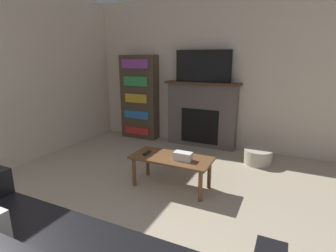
% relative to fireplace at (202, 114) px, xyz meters
% --- Properties ---
extents(wall_back, '(5.57, 0.06, 2.70)m').
position_rel_fireplace_xyz_m(wall_back, '(0.07, 0.14, 0.75)').
color(wall_back, beige).
rests_on(wall_back, ground_plane).
extents(wall_side, '(0.06, 5.40, 2.70)m').
position_rel_fireplace_xyz_m(wall_side, '(-2.24, -2.09, 0.75)').
color(wall_side, beige).
rests_on(wall_side, ground_plane).
extents(fireplace, '(1.38, 0.28, 1.20)m').
position_rel_fireplace_xyz_m(fireplace, '(0.00, 0.00, 0.00)').
color(fireplace, '#605651').
rests_on(fireplace, ground_plane).
extents(tv, '(1.02, 0.03, 0.56)m').
position_rel_fireplace_xyz_m(tv, '(-0.00, -0.02, 0.88)').
color(tv, black).
rests_on(tv, fireplace).
extents(coffee_table, '(1.02, 0.47, 0.41)m').
position_rel_fireplace_xyz_m(coffee_table, '(0.19, -1.75, -0.25)').
color(coffee_table, brown).
rests_on(coffee_table, ground_plane).
extents(tissue_box, '(0.22, 0.12, 0.10)m').
position_rel_fireplace_xyz_m(tissue_box, '(0.36, -1.78, -0.14)').
color(tissue_box, white).
rests_on(tissue_box, coffee_table).
extents(remote_control, '(0.04, 0.15, 0.02)m').
position_rel_fireplace_xyz_m(remote_control, '(-0.14, -1.79, -0.18)').
color(remote_control, black).
rests_on(remote_control, coffee_table).
extents(bookshelf, '(0.77, 0.29, 1.68)m').
position_rel_fireplace_xyz_m(bookshelf, '(-1.33, -0.02, 0.24)').
color(bookshelf, '#4C3D2D').
rests_on(bookshelf, ground_plane).
extents(storage_basket, '(0.43, 0.43, 0.23)m').
position_rel_fireplace_xyz_m(storage_basket, '(1.10, -0.46, -0.49)').
color(storage_basket, '#BCB29E').
rests_on(storage_basket, ground_plane).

